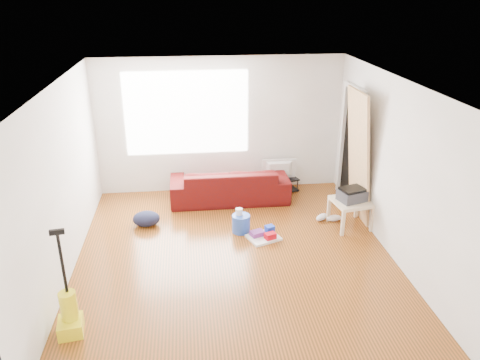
{
  "coord_description": "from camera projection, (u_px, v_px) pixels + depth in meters",
  "views": [
    {
      "loc": [
        -0.6,
        -5.77,
        3.64
      ],
      "look_at": [
        0.14,
        0.6,
        0.95
      ],
      "focal_mm": 35.0,
      "sensor_mm": 36.0,
      "label": 1
    }
  ],
  "objects": [
    {
      "name": "tv_stand",
      "position": [
        279.0,
        185.0,
        8.85
      ],
      "size": [
        0.77,
        0.58,
        0.26
      ],
      "rotation": [
        0.0,
        0.0,
        0.31
      ],
      "color": "black",
      "rests_on": "ground"
    },
    {
      "name": "tv",
      "position": [
        279.0,
        170.0,
        8.73
      ],
      "size": [
        0.64,
        0.08,
        0.37
      ],
      "primitive_type": "imported",
      "rotation": [
        0.0,
        0.0,
        3.14
      ],
      "color": "black",
      "rests_on": "tv_stand"
    },
    {
      "name": "vacuum",
      "position": [
        69.0,
        314.0,
        5.21
      ],
      "size": [
        0.31,
        0.34,
        1.28
      ],
      "rotation": [
        0.0,
        0.0,
        0.15
      ],
      "color": "yellow",
      "rests_on": "ground"
    },
    {
      "name": "bucket",
      "position": [
        241.0,
        231.0,
        7.45
      ],
      "size": [
        0.32,
        0.32,
        0.29
      ],
      "primitive_type": "cylinder",
      "rotation": [
        0.0,
        0.0,
        -0.14
      ],
      "color": "blue",
      "rests_on": "ground"
    },
    {
      "name": "cleaning_tray",
      "position": [
        264.0,
        235.0,
        7.23
      ],
      "size": [
        0.57,
        0.51,
        0.17
      ],
      "rotation": [
        0.0,
        0.0,
        0.37
      ],
      "color": "white",
      "rests_on": "ground"
    },
    {
      "name": "sneakers",
      "position": [
        328.0,
        218.0,
        7.77
      ],
      "size": [
        0.47,
        0.25,
        0.11
      ],
      "rotation": [
        0.0,
        0.0,
        0.21
      ],
      "color": "white",
      "rests_on": "ground"
    },
    {
      "name": "sofa",
      "position": [
        230.0,
        200.0,
        8.55
      ],
      "size": [
        2.12,
        0.83,
        0.62
      ],
      "primitive_type": "imported",
      "rotation": [
        0.0,
        0.0,
        3.14
      ],
      "color": "#350B0D",
      "rests_on": "ground"
    },
    {
      "name": "backpack",
      "position": [
        147.0,
        225.0,
        7.64
      ],
      "size": [
        0.44,
        0.35,
        0.24
      ],
      "primitive_type": "ellipsoid",
      "rotation": [
        0.0,
        0.0,
        -0.01
      ],
      "color": "black",
      "rests_on": "ground"
    },
    {
      "name": "room",
      "position": [
        238.0,
        172.0,
        6.41
      ],
      "size": [
        4.51,
        5.01,
        2.51
      ],
      "color": "#4C3211",
      "rests_on": "ground"
    },
    {
      "name": "side_table",
      "position": [
        351.0,
        205.0,
        7.48
      ],
      "size": [
        0.64,
        0.64,
        0.46
      ],
      "rotation": [
        0.0,
        0.0,
        0.15
      ],
      "color": "#D0B193",
      "rests_on": "ground"
    },
    {
      "name": "toilet_paper",
      "position": [
        239.0,
        220.0,
        7.4
      ],
      "size": [
        0.11,
        0.11,
        0.1
      ],
      "primitive_type": "cylinder",
      "color": "silver",
      "rests_on": "bucket"
    },
    {
      "name": "printer",
      "position": [
        352.0,
        194.0,
        7.41
      ],
      "size": [
        0.48,
        0.42,
        0.21
      ],
      "rotation": [
        0.0,
        0.0,
        0.3
      ],
      "color": "#2E2E34",
      "rests_on": "side_table"
    },
    {
      "name": "door_panel",
      "position": [
        352.0,
        215.0,
        7.96
      ],
      "size": [
        0.27,
        0.86,
        2.15
      ],
      "primitive_type": "cube",
      "rotation": [
        0.0,
        -0.1,
        0.0
      ],
      "color": "#A18452",
      "rests_on": "ground"
    }
  ]
}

